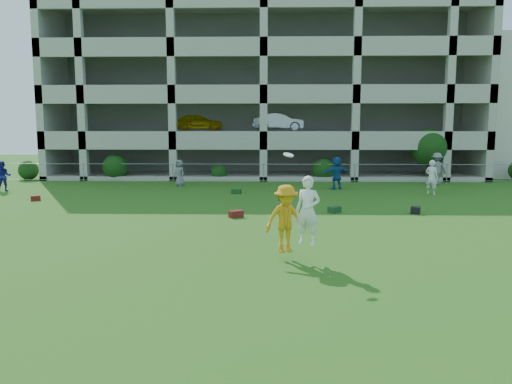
{
  "coord_description": "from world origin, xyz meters",
  "views": [
    {
      "loc": [
        0.37,
        -13.77,
        3.6
      ],
      "look_at": [
        -0.07,
        3.0,
        1.4
      ],
      "focal_mm": 35.0,
      "sensor_mm": 36.0,
      "label": 1
    }
  ],
  "objects_px": {
    "parking_garage": "(265,97)",
    "bystander_d": "(337,173)",
    "bystander_a": "(3,176)",
    "crate_d": "(415,210)",
    "bystander_e": "(432,177)",
    "bystander_f": "(437,169)",
    "frisbee_contest": "(291,217)",
    "bystander_c": "(179,173)"
  },
  "relations": [
    {
      "from": "bystander_e",
      "to": "crate_d",
      "type": "height_order",
      "value": "bystander_e"
    },
    {
      "from": "bystander_e",
      "to": "crate_d",
      "type": "relative_size",
      "value": 5.3
    },
    {
      "from": "bystander_a",
      "to": "crate_d",
      "type": "height_order",
      "value": "bystander_a"
    },
    {
      "from": "bystander_c",
      "to": "bystander_e",
      "type": "bearing_deg",
      "value": 21.6
    },
    {
      "from": "bystander_e",
      "to": "crate_d",
      "type": "distance_m",
      "value": 6.63
    },
    {
      "from": "bystander_a",
      "to": "bystander_e",
      "type": "bearing_deg",
      "value": -21.08
    },
    {
      "from": "bystander_d",
      "to": "crate_d",
      "type": "height_order",
      "value": "bystander_d"
    },
    {
      "from": "bystander_a",
      "to": "crate_d",
      "type": "distance_m",
      "value": 22.0
    },
    {
      "from": "bystander_a",
      "to": "bystander_f",
      "type": "distance_m",
      "value": 25.71
    },
    {
      "from": "bystander_a",
      "to": "parking_garage",
      "type": "xyz_separation_m",
      "value": [
        14.47,
        14.15,
        5.16
      ]
    },
    {
      "from": "bystander_f",
      "to": "crate_d",
      "type": "relative_size",
      "value": 5.68
    },
    {
      "from": "bystander_c",
      "to": "parking_garage",
      "type": "xyz_separation_m",
      "value": [
        5.08,
        11.37,
        5.21
      ]
    },
    {
      "from": "bystander_a",
      "to": "frisbee_contest",
      "type": "height_order",
      "value": "frisbee_contest"
    },
    {
      "from": "bystander_d",
      "to": "bystander_c",
      "type": "bearing_deg",
      "value": -32.06
    },
    {
      "from": "crate_d",
      "to": "parking_garage",
      "type": "height_order",
      "value": "parking_garage"
    },
    {
      "from": "bystander_f",
      "to": "frisbee_contest",
      "type": "distance_m",
      "value": 20.8
    },
    {
      "from": "crate_d",
      "to": "frisbee_contest",
      "type": "bearing_deg",
      "value": -126.45
    },
    {
      "from": "bystander_e",
      "to": "parking_garage",
      "type": "distance_m",
      "value": 18.08
    },
    {
      "from": "bystander_e",
      "to": "bystander_a",
      "type": "bearing_deg",
      "value": 36.21
    },
    {
      "from": "bystander_f",
      "to": "parking_garage",
      "type": "bearing_deg",
      "value": -53.91
    },
    {
      "from": "bystander_f",
      "to": "parking_garage",
      "type": "height_order",
      "value": "parking_garage"
    },
    {
      "from": "bystander_e",
      "to": "bystander_f",
      "type": "bearing_deg",
      "value": -73.32
    },
    {
      "from": "bystander_a",
      "to": "parking_garage",
      "type": "height_order",
      "value": "parking_garage"
    },
    {
      "from": "frisbee_contest",
      "to": "parking_garage",
      "type": "height_order",
      "value": "parking_garage"
    },
    {
      "from": "frisbee_contest",
      "to": "parking_garage",
      "type": "distance_m",
      "value": 28.72
    },
    {
      "from": "bystander_a",
      "to": "crate_d",
      "type": "bearing_deg",
      "value": -37.25
    },
    {
      "from": "bystander_d",
      "to": "bystander_f",
      "type": "xyz_separation_m",
      "value": [
        6.62,
        2.63,
        0.05
      ]
    },
    {
      "from": "bystander_a",
      "to": "bystander_d",
      "type": "xyz_separation_m",
      "value": [
        18.75,
        1.51,
        0.09
      ]
    },
    {
      "from": "bystander_d",
      "to": "parking_garage",
      "type": "relative_size",
      "value": 0.06
    },
    {
      "from": "bystander_a",
      "to": "bystander_f",
      "type": "bearing_deg",
      "value": -10.22
    },
    {
      "from": "bystander_d",
      "to": "crate_d",
      "type": "relative_size",
      "value": 5.39
    },
    {
      "from": "bystander_c",
      "to": "bystander_f",
      "type": "distance_m",
      "value": 16.04
    },
    {
      "from": "parking_garage",
      "to": "bystander_d",
      "type": "bearing_deg",
      "value": -71.28
    },
    {
      "from": "bystander_c",
      "to": "parking_garage",
      "type": "bearing_deg",
      "value": 101.2
    },
    {
      "from": "frisbee_contest",
      "to": "parking_garage",
      "type": "bearing_deg",
      "value": 91.99
    },
    {
      "from": "bystander_a",
      "to": "crate_d",
      "type": "relative_size",
      "value": 4.86
    },
    {
      "from": "crate_d",
      "to": "frisbee_contest",
      "type": "height_order",
      "value": "frisbee_contest"
    },
    {
      "from": "parking_garage",
      "to": "bystander_e",
      "type": "bearing_deg",
      "value": -58.58
    },
    {
      "from": "crate_d",
      "to": "parking_garage",
      "type": "relative_size",
      "value": 0.01
    },
    {
      "from": "bystander_e",
      "to": "frisbee_contest",
      "type": "height_order",
      "value": "frisbee_contest"
    },
    {
      "from": "bystander_e",
      "to": "bystander_f",
      "type": "height_order",
      "value": "bystander_f"
    },
    {
      "from": "bystander_d",
      "to": "bystander_e",
      "type": "distance_m",
      "value": 5.23
    }
  ]
}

